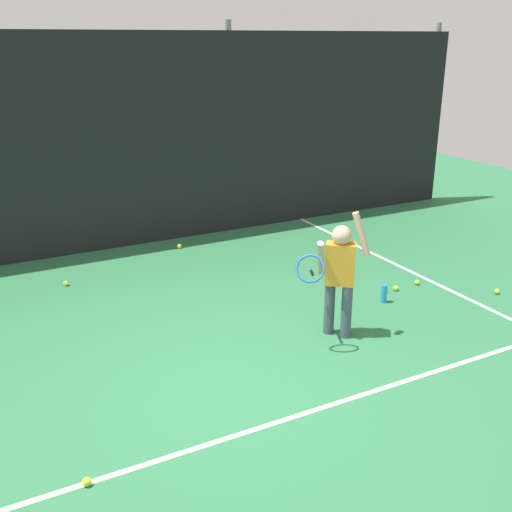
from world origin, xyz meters
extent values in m
plane|color=#2D7247|center=(0.00, 0.00, 0.00)|extent=(20.00, 20.00, 0.00)
cube|color=white|center=(0.00, -0.82, 0.00)|extent=(9.00, 0.05, 0.00)
cube|color=white|center=(3.36, 1.00, 0.00)|extent=(0.05, 9.00, 0.00)
cube|color=black|center=(0.00, 4.12, 1.53)|extent=(12.69, 0.08, 3.06)
cylinder|color=slate|center=(2.07, 4.18, 1.60)|extent=(0.09, 0.09, 3.21)
cylinder|color=slate|center=(6.20, 4.18, 1.60)|extent=(0.09, 0.09, 3.21)
cylinder|color=#3F4C59|center=(1.37, 0.32, 0.29)|extent=(0.11, 0.11, 0.58)
cylinder|color=#3F4C59|center=(1.48, 0.16, 0.29)|extent=(0.11, 0.11, 0.58)
cube|color=orange|center=(1.42, 0.24, 0.80)|extent=(0.34, 0.32, 0.44)
sphere|color=tan|center=(1.42, 0.24, 1.10)|extent=(0.20, 0.20, 0.20)
cylinder|color=tan|center=(1.59, 0.13, 1.12)|extent=(0.21, 0.18, 0.46)
cylinder|color=tan|center=(1.23, 0.31, 0.87)|extent=(0.23, 0.27, 0.43)
cylinder|color=black|center=(1.10, 0.26, 0.75)|extent=(0.17, 0.21, 0.15)
torus|color=#2666B2|center=(0.97, 0.09, 0.88)|extent=(0.32, 0.30, 0.26)
cylinder|color=#268CD8|center=(2.39, 0.66, 0.11)|extent=(0.07, 0.07, 0.22)
sphere|color=#CCE033|center=(-0.84, 2.93, 0.03)|extent=(0.07, 0.07, 0.07)
sphere|color=#CCE033|center=(0.94, 3.62, 0.03)|extent=(0.07, 0.07, 0.07)
sphere|color=#CCE033|center=(2.75, 0.87, 0.03)|extent=(0.07, 0.07, 0.07)
sphere|color=#CCE033|center=(-1.45, -0.84, 0.03)|extent=(0.07, 0.07, 0.07)
sphere|color=#CCE033|center=(3.78, 0.21, 0.03)|extent=(0.07, 0.07, 0.07)
sphere|color=#CCE033|center=(2.59, 0.89, 0.03)|extent=(0.07, 0.07, 0.07)
sphere|color=#CCE033|center=(3.11, 0.89, 0.03)|extent=(0.07, 0.07, 0.07)
camera|label=1|loc=(-1.99, -4.42, 2.96)|focal=42.29mm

